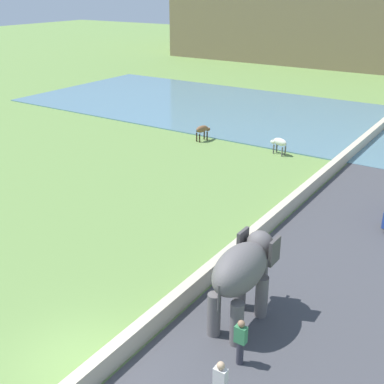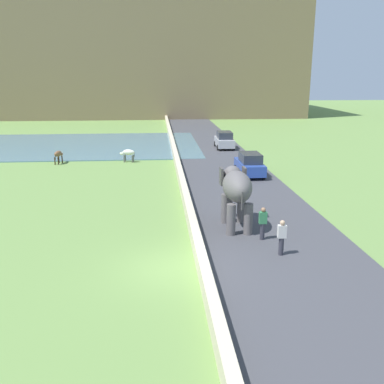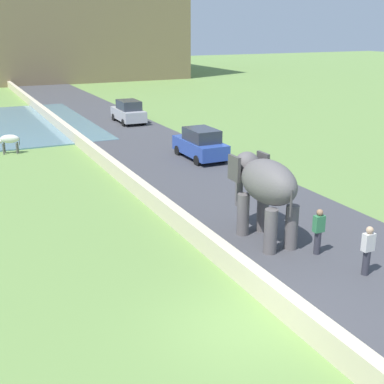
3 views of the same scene
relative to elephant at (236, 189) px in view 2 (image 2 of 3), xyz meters
The scene contains 12 objects.
ground_plane 6.01m from the elephant, 127.26° to the right, with size 220.00×220.00×0.00m, color #6B8E47.
road_surface 15.70m from the elephant, 84.20° to the left, with size 7.00×120.00×0.06m, color #424247.
barrier_wall 13.78m from the elephant, 99.36° to the left, with size 0.40×110.00×0.74m, color beige.
lake 32.27m from the elephant, 122.75° to the left, with size 36.00×18.00×0.08m, color slate.
hill_distant 68.65m from the elephant, 97.98° to the left, with size 64.00×28.00×24.17m, color #7F6B4C.
elephant is the anchor object (origin of this frame).
person_beside_elephant 2.37m from the elephant, 62.78° to the right, with size 0.36×0.22×1.63m.
person_trailing 4.06m from the elephant, 70.19° to the right, with size 0.36×0.22×1.63m.
car_silver 23.97m from the elephant, 82.44° to the left, with size 1.85×4.03×1.80m.
car_blue 11.72m from the elephant, 74.34° to the left, with size 1.81×4.01×1.80m.
cow_brown 21.27m from the elephant, 125.94° to the left, with size 0.68×1.42×1.15m.
cow_white 18.57m from the elephant, 110.40° to the left, with size 1.42×0.76×1.15m.
Camera 2 is at (-0.48, -15.83, 7.59)m, focal length 40.03 mm.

